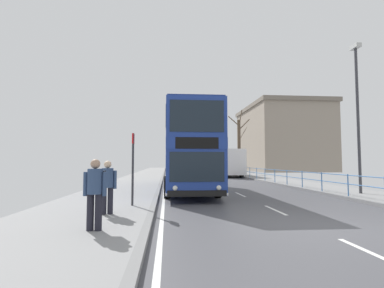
# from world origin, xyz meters

# --- Properties ---
(ground) EXTENTS (15.80, 140.00, 0.20)m
(ground) POSITION_xyz_m (-0.72, -0.00, 0.04)
(ground) COLOR #49494E
(double_decker_bus_main) EXTENTS (2.74, 10.80, 4.47)m
(double_decker_bus_main) POSITION_xyz_m (-2.58, 9.34, 2.34)
(double_decker_bus_main) COLOR navy
(double_decker_bus_main) RESTS_ON ground
(background_bus_far_lane) EXTENTS (2.87, 9.79, 3.06)m
(background_bus_far_lane) POSITION_xyz_m (3.00, 26.41, 1.68)
(background_bus_far_lane) COLOR white
(background_bus_far_lane) RESTS_ON ground
(pedestrian_railing_far_kerb) EXTENTS (0.05, 24.56, 1.00)m
(pedestrian_railing_far_kerb) POSITION_xyz_m (4.45, 12.97, 0.82)
(pedestrian_railing_far_kerb) COLOR #386BA8
(pedestrian_railing_far_kerb) RESTS_ON ground
(pedestrian_with_backpack) EXTENTS (0.55, 0.58, 1.59)m
(pedestrian_with_backpack) POSITION_xyz_m (-5.60, 1.54, 1.06)
(pedestrian_with_backpack) COLOR black
(pedestrian_with_backpack) RESTS_ON ground
(pedestrian_companion) EXTENTS (0.55, 0.55, 1.62)m
(pedestrian_companion) POSITION_xyz_m (-5.45, -0.50, 1.08)
(pedestrian_companion) COLOR black
(pedestrian_companion) RESTS_ON ground
(bus_stop_sign_near) EXTENTS (0.08, 0.44, 2.60)m
(bus_stop_sign_near) POSITION_xyz_m (-5.04, 3.20, 1.74)
(bus_stop_sign_near) COLOR #2D2D33
(bus_stop_sign_near) RESTS_ON ground
(street_lamp_far_side) EXTENTS (0.28, 0.60, 7.54)m
(street_lamp_far_side) POSITION_xyz_m (5.76, 6.18, 4.52)
(street_lamp_far_side) COLOR #38383D
(street_lamp_far_side) RESTS_ON ground
(bare_tree_far_00) EXTENTS (2.74, 1.68, 7.91)m
(bare_tree_far_00) POSITION_xyz_m (5.22, 27.89, 3.80)
(bare_tree_far_00) COLOR #4C3D2D
(bare_tree_far_00) RESTS_ON ground
(background_building_00) EXTENTS (13.23, 18.48, 12.28)m
(background_building_00) POSITION_xyz_m (17.92, 45.35, 6.17)
(background_building_00) COLOR gray
(background_building_00) RESTS_ON ground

